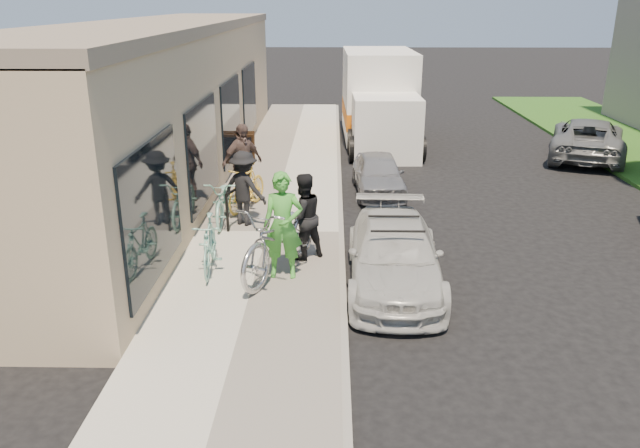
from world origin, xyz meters
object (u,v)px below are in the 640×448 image
object	(u,v)px
sandwich_board	(245,148)
man_standing	(303,216)
sedan_silver	(378,174)
far_car_gray	(588,138)
moving_truck	(379,103)
bystander_a	(244,188)
woman_rider	(283,226)
cruiser_bike_a	(209,244)
cruiser_bike_c	(247,187)
cruiser_bike_b	(224,200)
tandem_bike	(281,238)
bystander_b	(242,163)
sedan_white	(394,255)
bike_rack	(233,205)

from	to	relation	value
sandwich_board	man_standing	world-z (taller)	man_standing
sedan_silver	far_car_gray	world-z (taller)	far_car_gray
moving_truck	bystander_a	size ratio (longest dim) A/B	3.93
woman_rider	cruiser_bike_a	bearing A→B (deg)	169.93
cruiser_bike_c	moving_truck	bearing A→B (deg)	85.85
sandwich_board	cruiser_bike_b	distance (m)	5.18
tandem_bike	cruiser_bike_a	bearing A→B (deg)	-162.91
bystander_b	cruiser_bike_b	bearing A→B (deg)	-139.80
sedan_white	sedan_silver	world-z (taller)	sedan_white
sedan_white	moving_truck	xyz separation A→B (m)	(0.53, 11.86, 0.81)
bike_rack	cruiser_bike_b	bearing A→B (deg)	123.36
tandem_bike	cruiser_bike_c	world-z (taller)	tandem_bike
cruiser_bike_c	sedan_silver	bearing A→B (deg)	49.52
man_standing	far_car_gray	bearing A→B (deg)	-168.28
moving_truck	cruiser_bike_a	world-z (taller)	moving_truck
man_standing	moving_truck	bearing A→B (deg)	-134.64
far_car_gray	moving_truck	bearing A→B (deg)	1.27
bike_rack	cruiser_bike_a	size ratio (longest dim) A/B	0.51
far_car_gray	bystander_b	distance (m)	11.44
woman_rider	cruiser_bike_b	xyz separation A→B (m)	(-1.52, 2.85, -0.45)
cruiser_bike_b	tandem_bike	bearing A→B (deg)	-63.16
sedan_white	bystander_a	bearing A→B (deg)	139.66
cruiser_bike_c	cruiser_bike_b	bearing A→B (deg)	-92.68
tandem_bike	cruiser_bike_a	xyz separation A→B (m)	(-1.30, 0.15, -0.19)
tandem_bike	woman_rider	distance (m)	0.29
cruiser_bike_b	bystander_b	distance (m)	1.61
sedan_white	cruiser_bike_b	xyz separation A→B (m)	(-3.45, 2.86, 0.08)
tandem_bike	cruiser_bike_a	size ratio (longest dim) A/B	1.58
sedan_silver	bystander_a	size ratio (longest dim) A/B	1.88
moving_truck	cruiser_bike_c	size ratio (longest dim) A/B	3.65
bystander_b	bike_rack	bearing A→B (deg)	-130.84
woman_rider	cruiser_bike_c	bearing A→B (deg)	107.09
woman_rider	man_standing	distance (m)	0.92
far_car_gray	bystander_b	world-z (taller)	bystander_b
bystander_b	moving_truck	bearing A→B (deg)	21.11
woman_rider	cruiser_bike_b	world-z (taller)	woman_rider
cruiser_bike_c	bystander_b	xyz separation A→B (m)	(-0.17, 0.62, 0.42)
woman_rider	bystander_b	xyz separation A→B (m)	(-1.31, 4.39, -0.00)
far_car_gray	tandem_bike	world-z (taller)	tandem_bike
sedan_white	cruiser_bike_c	bearing A→B (deg)	131.14
sedan_white	man_standing	xyz separation A→B (m)	(-1.63, 0.86, 0.40)
bike_rack	woman_rider	distance (m)	2.82
sandwich_board	sedan_white	world-z (taller)	sedan_white
sandwich_board	cruiser_bike_b	xyz separation A→B (m)	(0.24, -5.18, 0.02)
sedan_silver	bystander_a	xyz separation A→B (m)	(-3.08, -2.87, 0.44)
sedan_silver	bystander_a	world-z (taller)	bystander_a
bystander_b	cruiser_bike_c	bearing A→B (deg)	-116.98
bike_rack	man_standing	distance (m)	2.27
bike_rack	sandwich_board	xyz separation A→B (m)	(-0.49, 5.56, -0.03)
sandwich_board	cruiser_bike_a	bearing A→B (deg)	-89.33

